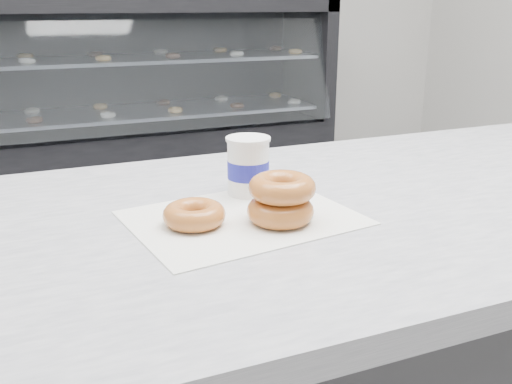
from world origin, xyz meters
TOP-DOWN VIEW (x-y plane):
  - display_case at (0.00, 2.12)m, footprint 2.40×0.74m
  - wax_paper at (-0.37, -0.62)m, footprint 0.37×0.30m
  - donut_single at (-0.45, -0.62)m, footprint 0.12×0.12m
  - donut_stack at (-0.32, -0.66)m, footprint 0.14×0.14m
  - coffee_cup at (-0.31, -0.52)m, footprint 0.08×0.08m

SIDE VIEW (x-z plane):
  - display_case at x=0.00m, z-range -0.13..1.12m
  - wax_paper at x=-0.37m, z-range 0.90..0.90m
  - donut_single at x=-0.45m, z-range 0.90..0.94m
  - donut_stack at x=-0.32m, z-range 0.90..0.97m
  - coffee_cup at x=-0.31m, z-range 0.90..1.00m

